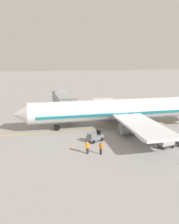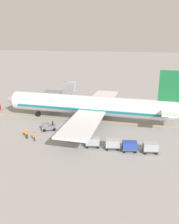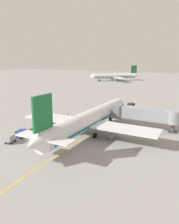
{
  "view_description": "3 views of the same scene",
  "coord_description": "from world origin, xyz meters",
  "px_view_note": "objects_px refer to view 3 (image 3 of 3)",
  "views": [
    {
      "loc": [
        -37.15,
        16.4,
        12.33
      ],
      "look_at": [
        1.38,
        6.35,
        2.79
      ],
      "focal_mm": 35.81,
      "sensor_mm": 36.0,
      "label": 1
    },
    {
      "loc": [
        -43.4,
        -8.07,
        16.56
      ],
      "look_at": [
        -2.62,
        0.67,
        2.8
      ],
      "focal_mm": 37.86,
      "sensor_mm": 36.0,
      "label": 2
    },
    {
      "loc": [
        20.54,
        -40.45,
        16.17
      ],
      "look_at": [
        -2.06,
        5.72,
        3.56
      ],
      "focal_mm": 36.4,
      "sensor_mm": 36.0,
      "label": 3
    }
  ],
  "objects_px": {
    "baggage_cart_tail_end": "(10,138)",
    "ground_crew_wing_walker": "(68,115)",
    "baggage_cart_third_in_train": "(20,133)",
    "distant_taxiing_airliner": "(115,76)",
    "jet_bridge": "(146,114)",
    "parked_airliner": "(89,120)",
    "baggage_cart_front": "(39,126)",
    "safety_cone_nose_left": "(78,117)",
    "ground_crew_marshaller": "(63,116)",
    "baggage_cart_second_in_train": "(30,130)",
    "ground_crew_loader": "(69,127)",
    "pushback_tractor": "(130,108)",
    "baggage_tug_lead": "(78,120)"
  },
  "relations": [
    {
      "from": "baggage_cart_tail_end",
      "to": "ground_crew_wing_walker",
      "type": "xyz_separation_m",
      "value": [
        0.83,
        19.95,
        0.0
      ]
    },
    {
      "from": "baggage_cart_third_in_train",
      "to": "distant_taxiing_airliner",
      "type": "bearing_deg",
      "value": 100.54
    },
    {
      "from": "jet_bridge",
      "to": "ground_crew_wing_walker",
      "type": "height_order",
      "value": "jet_bridge"
    },
    {
      "from": "parked_airliner",
      "to": "baggage_cart_front",
      "type": "bearing_deg",
      "value": -166.64
    },
    {
      "from": "safety_cone_nose_left",
      "to": "ground_crew_wing_walker",
      "type": "bearing_deg",
      "value": -140.03
    },
    {
      "from": "distant_taxiing_airliner",
      "to": "ground_crew_marshaller",
      "type": "bearing_deg",
      "value": -77.68
    },
    {
      "from": "ground_crew_marshaller",
      "to": "distant_taxiing_airliner",
      "type": "xyz_separation_m",
      "value": [
        -21.79,
        99.75,
        2.07
      ]
    },
    {
      "from": "baggage_cart_second_in_train",
      "to": "baggage_cart_third_in_train",
      "type": "bearing_deg",
      "value": -94.82
    },
    {
      "from": "baggage_cart_third_in_train",
      "to": "safety_cone_nose_left",
      "type": "bearing_deg",
      "value": 80.89
    },
    {
      "from": "jet_bridge",
      "to": "baggage_cart_second_in_train",
      "type": "bearing_deg",
      "value": -145.21
    },
    {
      "from": "distant_taxiing_airliner",
      "to": "baggage_cart_second_in_train",
      "type": "bearing_deg",
      "value": -79.12
    },
    {
      "from": "ground_crew_wing_walker",
      "to": "ground_crew_loader",
      "type": "height_order",
      "value": "same"
    },
    {
      "from": "jet_bridge",
      "to": "baggage_cart_tail_end",
      "type": "relative_size",
      "value": 5.21
    },
    {
      "from": "baggage_cart_tail_end",
      "to": "ground_crew_loader",
      "type": "relative_size",
      "value": 1.76
    },
    {
      "from": "baggage_cart_front",
      "to": "baggage_cart_tail_end",
      "type": "relative_size",
      "value": 1.0
    },
    {
      "from": "baggage_cart_tail_end",
      "to": "ground_crew_marshaller",
      "type": "distance_m",
      "value": 18.3
    },
    {
      "from": "baggage_cart_second_in_train",
      "to": "safety_cone_nose_left",
      "type": "bearing_deg",
      "value": 80.22
    },
    {
      "from": "jet_bridge",
      "to": "ground_crew_loader",
      "type": "bearing_deg",
      "value": -146.92
    },
    {
      "from": "jet_bridge",
      "to": "ground_crew_loader",
      "type": "distance_m",
      "value": 17.51
    },
    {
      "from": "baggage_cart_tail_end",
      "to": "ground_crew_marshaller",
      "type": "xyz_separation_m",
      "value": [
        0.19,
        18.29,
        0.0
      ]
    },
    {
      "from": "jet_bridge",
      "to": "distant_taxiing_airliner",
      "type": "height_order",
      "value": "distant_taxiing_airliner"
    },
    {
      "from": "baggage_cart_third_in_train",
      "to": "distant_taxiing_airliner",
      "type": "relative_size",
      "value": 0.1
    },
    {
      "from": "parked_airliner",
      "to": "pushback_tractor",
      "type": "xyz_separation_m",
      "value": [
        1.92,
        23.91,
        -2.09
      ]
    },
    {
      "from": "baggage_cart_tail_end",
      "to": "safety_cone_nose_left",
      "type": "height_order",
      "value": "baggage_cart_tail_end"
    },
    {
      "from": "ground_crew_wing_walker",
      "to": "ground_crew_loader",
      "type": "relative_size",
      "value": 1.0
    },
    {
      "from": "pushback_tractor",
      "to": "parked_airliner",
      "type": "bearing_deg",
      "value": -94.6
    },
    {
      "from": "baggage_cart_second_in_train",
      "to": "safety_cone_nose_left",
      "type": "distance_m",
      "value": 16.3
    },
    {
      "from": "parked_airliner",
      "to": "jet_bridge",
      "type": "height_order",
      "value": "parked_airliner"
    },
    {
      "from": "ground_crew_wing_walker",
      "to": "ground_crew_marshaller",
      "type": "relative_size",
      "value": 1.0
    },
    {
      "from": "jet_bridge",
      "to": "pushback_tractor",
      "type": "distance_m",
      "value": 17.08
    },
    {
      "from": "baggage_cart_tail_end",
      "to": "safety_cone_nose_left",
      "type": "bearing_deg",
      "value": 82.65
    },
    {
      "from": "jet_bridge",
      "to": "safety_cone_nose_left",
      "type": "height_order",
      "value": "jet_bridge"
    },
    {
      "from": "parked_airliner",
      "to": "baggage_cart_front",
      "type": "distance_m",
      "value": 11.73
    },
    {
      "from": "safety_cone_nose_left",
      "to": "ground_crew_marshaller",
      "type": "bearing_deg",
      "value": -128.18
    },
    {
      "from": "baggage_tug_lead",
      "to": "safety_cone_nose_left",
      "type": "distance_m",
      "value": 4.44
    },
    {
      "from": "ground_crew_marshaller",
      "to": "baggage_cart_second_in_train",
      "type": "bearing_deg",
      "value": -90.77
    },
    {
      "from": "baggage_cart_front",
      "to": "baggage_cart_second_in_train",
      "type": "relative_size",
      "value": 1.0
    },
    {
      "from": "baggage_cart_second_in_train",
      "to": "safety_cone_nose_left",
      "type": "xyz_separation_m",
      "value": [
        2.77,
        16.05,
        -0.66
      ]
    },
    {
      "from": "baggage_cart_second_in_train",
      "to": "ground_crew_marshaller",
      "type": "distance_m",
      "value": 12.75
    },
    {
      "from": "baggage_cart_tail_end",
      "to": "safety_cone_nose_left",
      "type": "relative_size",
      "value": 5.04
    },
    {
      "from": "parked_airliner",
      "to": "safety_cone_nose_left",
      "type": "relative_size",
      "value": 63.23
    },
    {
      "from": "baggage_cart_tail_end",
      "to": "safety_cone_nose_left",
      "type": "xyz_separation_m",
      "value": [
        2.79,
        21.6,
        -0.66
      ]
    },
    {
      "from": "baggage_tug_lead",
      "to": "ground_crew_marshaller",
      "type": "height_order",
      "value": "ground_crew_marshaller"
    },
    {
      "from": "baggage_cart_front",
      "to": "baggage_cart_third_in_train",
      "type": "relative_size",
      "value": 1.0
    },
    {
      "from": "ground_crew_loader",
      "to": "ground_crew_marshaller",
      "type": "xyz_separation_m",
      "value": [
        -6.51,
        7.48,
        0.0
      ]
    },
    {
      "from": "baggage_cart_front",
      "to": "distant_taxiing_airliner",
      "type": "relative_size",
      "value": 0.1
    },
    {
      "from": "baggage_cart_tail_end",
      "to": "ground_crew_loader",
      "type": "height_order",
      "value": "ground_crew_loader"
    },
    {
      "from": "baggage_cart_front",
      "to": "baggage_cart_tail_end",
      "type": "xyz_separation_m",
      "value": [
        -0.11,
        -8.63,
        0.0
      ]
    },
    {
      "from": "ground_crew_marshaller",
      "to": "ground_crew_loader",
      "type": "bearing_deg",
      "value": -49.0
    },
    {
      "from": "parked_airliner",
      "to": "ground_crew_loader",
      "type": "distance_m",
      "value": 5.16
    }
  ]
}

